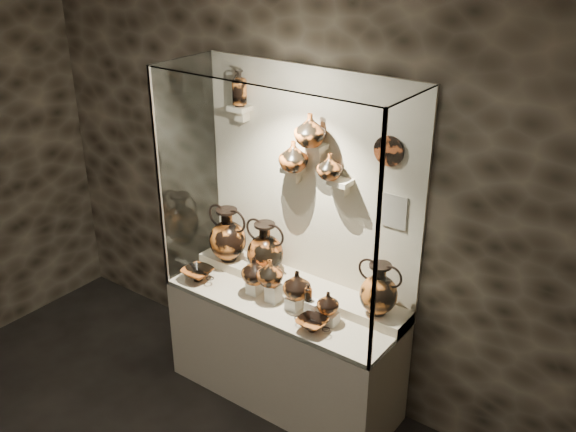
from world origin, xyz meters
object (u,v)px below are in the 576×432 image
object	(u,v)px
jug_e	(328,302)
lekythos_small	(309,291)
jug_b	(270,272)
ovoid_vase_c	(330,166)
jug_a	(255,270)
kylix_left	(198,273)
jug_c	(297,284)
ovoid_vase_b	(310,130)
amphora_mid	(265,248)
amphora_right	(379,289)
kylix_right	(312,323)
ovoid_vase_a	(294,156)
lekythos_tall	(240,86)
amphora_left	(228,234)

from	to	relation	value
jug_e	lekythos_small	size ratio (longest dim) A/B	1.08
jug_b	ovoid_vase_c	distance (m)	0.84
jug_a	kylix_left	size ratio (longest dim) A/B	0.68
jug_c	ovoid_vase_b	bearing A→B (deg)	104.49
amphora_mid	amphora_right	size ratio (longest dim) A/B	1.09
lekythos_small	kylix_right	distance (m)	0.22
jug_a	ovoid_vase_a	size ratio (longest dim) A/B	0.94
jug_c	ovoid_vase_a	bearing A→B (deg)	129.06
jug_c	kylix_left	distance (m)	0.82
jug_c	kylix_right	distance (m)	0.30
kylix_right	lekythos_tall	world-z (taller)	lekythos_tall
amphora_mid	amphora_right	bearing A→B (deg)	-22.27
ovoid_vase_c	amphora_right	bearing A→B (deg)	10.68
jug_c	lekythos_small	distance (m)	0.12
lekythos_tall	ovoid_vase_c	xyz separation A→B (m)	(0.76, -0.03, -0.40)
amphora_mid	jug_a	world-z (taller)	amphora_mid
amphora_left	ovoid_vase_c	bearing A→B (deg)	2.41
ovoid_vase_c	ovoid_vase_b	bearing A→B (deg)	-153.42
kylix_right	ovoid_vase_a	xyz separation A→B (m)	(-0.42, 0.37, 0.94)
amphora_mid	jug_c	distance (m)	0.44
jug_a	jug_e	xyz separation A→B (m)	(0.60, 0.01, -0.04)
ovoid_vase_a	lekythos_small	bearing A→B (deg)	-61.35
amphora_mid	kylix_left	distance (m)	0.54
ovoid_vase_c	jug_a	bearing A→B (deg)	-127.97
jug_a	lekythos_tall	bearing A→B (deg)	128.74
ovoid_vase_a	ovoid_vase_c	size ratio (longest dim) A/B	1.19
jug_b	ovoid_vase_a	size ratio (longest dim) A/B	0.93
ovoid_vase_c	ovoid_vase_a	bearing A→B (deg)	-157.73
amphora_left	jug_e	distance (m)	1.03
amphora_mid	ovoid_vase_c	size ratio (longest dim) A/B	2.31
lekythos_tall	ovoid_vase_c	world-z (taller)	lekythos_tall
kylix_right	ovoid_vase_c	distance (m)	1.01
kylix_left	ovoid_vase_c	xyz separation A→B (m)	(0.88, 0.36, 0.92)
jug_a	kylix_right	world-z (taller)	jug_a
jug_b	ovoid_vase_a	xyz separation A→B (m)	(0.01, 0.26, 0.76)
amphora_right	lekythos_tall	size ratio (longest dim) A/B	1.32
jug_c	ovoid_vase_c	xyz separation A→B (m)	(0.08, 0.24, 0.79)
amphora_mid	lekythos_small	xyz separation A→B (m)	(0.51, -0.20, -0.08)
lekythos_tall	ovoid_vase_c	distance (m)	0.86
lekythos_small	lekythos_tall	distance (m)	1.46
jug_c	ovoid_vase_a	world-z (taller)	ovoid_vase_a
amphora_mid	jug_b	distance (m)	0.28
ovoid_vase_c	lekythos_small	bearing A→B (deg)	-63.84
amphora_right	ovoid_vase_c	distance (m)	0.84
jug_a	jug_e	bearing A→B (deg)	-8.68
amphora_mid	kylix_left	world-z (taller)	amphora_mid
jug_e	kylix_left	world-z (taller)	jug_e
lekythos_small	ovoid_vase_a	xyz separation A→B (m)	(-0.31, 0.26, 0.80)
kylix_left	kylix_right	distance (m)	1.03
amphora_left	amphora_right	bearing A→B (deg)	-2.48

